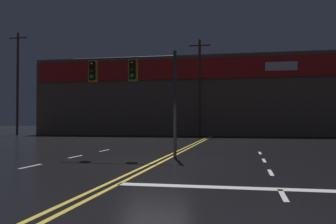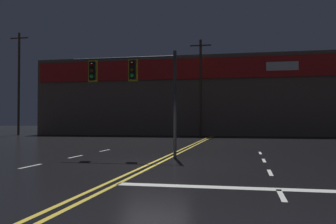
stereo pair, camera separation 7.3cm
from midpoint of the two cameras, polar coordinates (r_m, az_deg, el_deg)
ground_plane at (r=14.28m, az=-1.84°, el=-7.81°), size 200.00×200.00×0.00m
road_markings at (r=13.38m, az=0.25°, el=-8.23°), size 12.17×60.00×0.01m
traffic_signal_median at (r=16.76m, az=-5.72°, el=5.27°), size 4.81×0.36×4.66m
building_backdrop at (r=45.20m, az=7.34°, el=2.19°), size 41.06×10.23×8.78m
utility_pole_row at (r=38.94m, az=6.04°, el=4.90°), size 45.64×0.26×11.96m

